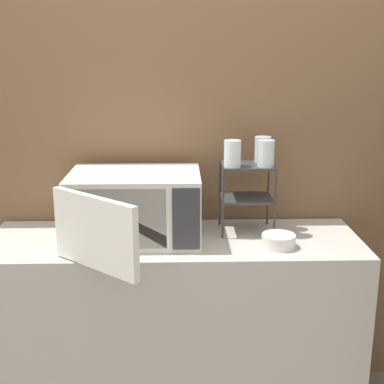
{
  "coord_description": "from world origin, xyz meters",
  "views": [
    {
      "loc": [
        0.02,
        -2.01,
        1.73
      ],
      "look_at": [
        0.08,
        0.3,
        1.11
      ],
      "focal_mm": 50.0,
      "sensor_mm": 36.0,
      "label": 1
    }
  ],
  "objects_px": {
    "microwave": "(133,207)",
    "glass_front_left": "(232,154)",
    "glass_front_right": "(266,153)",
    "glass_back_right": "(263,150)",
    "dish_rack": "(247,184)",
    "bowl": "(278,241)"
  },
  "relations": [
    {
      "from": "microwave",
      "to": "glass_front_left",
      "type": "bearing_deg",
      "value": 6.69
    },
    {
      "from": "microwave",
      "to": "glass_back_right",
      "type": "xyz_separation_m",
      "value": [
        0.59,
        0.15,
        0.23
      ]
    },
    {
      "from": "dish_rack",
      "to": "bowl",
      "type": "bearing_deg",
      "value": -61.88
    },
    {
      "from": "glass_front_right",
      "to": "dish_rack",
      "type": "bearing_deg",
      "value": 148.77
    },
    {
      "from": "dish_rack",
      "to": "glass_front_left",
      "type": "height_order",
      "value": "glass_front_left"
    },
    {
      "from": "microwave",
      "to": "glass_back_right",
      "type": "distance_m",
      "value": 0.65
    },
    {
      "from": "glass_back_right",
      "to": "microwave",
      "type": "bearing_deg",
      "value": -166.28
    },
    {
      "from": "microwave",
      "to": "glass_front_left",
      "type": "height_order",
      "value": "glass_front_left"
    },
    {
      "from": "glass_front_left",
      "to": "glass_front_right",
      "type": "distance_m",
      "value": 0.15
    },
    {
      "from": "microwave",
      "to": "dish_rack",
      "type": "relative_size",
      "value": 2.23
    },
    {
      "from": "microwave",
      "to": "glass_front_right",
      "type": "bearing_deg",
      "value": 5.09
    },
    {
      "from": "glass_front_left",
      "to": "glass_back_right",
      "type": "height_order",
      "value": "same"
    },
    {
      "from": "microwave",
      "to": "glass_front_right",
      "type": "distance_m",
      "value": 0.64
    },
    {
      "from": "glass_front_left",
      "to": "glass_front_right",
      "type": "xyz_separation_m",
      "value": [
        0.15,
        0.0,
        0.0
      ]
    },
    {
      "from": "glass_back_right",
      "to": "bowl",
      "type": "distance_m",
      "value": 0.44
    },
    {
      "from": "bowl",
      "to": "glass_front_left",
      "type": "bearing_deg",
      "value": 138.27
    },
    {
      "from": "microwave",
      "to": "glass_back_right",
      "type": "height_order",
      "value": "glass_back_right"
    },
    {
      "from": "glass_back_right",
      "to": "glass_front_right",
      "type": "distance_m",
      "value": 0.09
    },
    {
      "from": "glass_front_left",
      "to": "glass_front_right",
      "type": "relative_size",
      "value": 1.0
    },
    {
      "from": "glass_front_right",
      "to": "bowl",
      "type": "bearing_deg",
      "value": -76.73
    },
    {
      "from": "glass_back_right",
      "to": "glass_front_left",
      "type": "bearing_deg",
      "value": -148.28
    },
    {
      "from": "glass_back_right",
      "to": "glass_front_right",
      "type": "height_order",
      "value": "same"
    }
  ]
}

